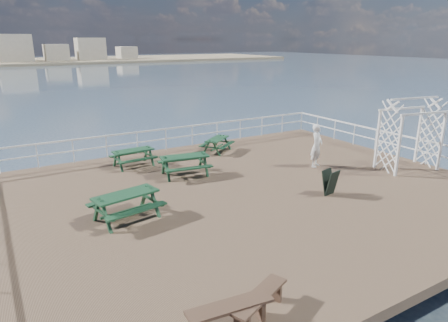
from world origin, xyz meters
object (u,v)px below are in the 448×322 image
Objects in this scene: picnic_table_a at (133,154)px; picnic_table_c at (217,142)px; flat_bench_far at (230,310)px; person at (317,146)px; picnic_table_d at (126,201)px; trellis_arbor at (410,138)px; picnic_table_b at (185,161)px; flat_bench_near at (259,300)px.

picnic_table_a reaches higher than picnic_table_c.
person is (8.51, 6.74, 0.56)m from flat_bench_far.
trellis_arbor is at bearing -16.30° from picnic_table_d.
picnic_table_a is at bearing 87.04° from flat_bench_far.
picnic_table_a is 2.64m from picnic_table_b.
trellis_arbor reaches higher than person.
picnic_table_b is (1.39, -2.25, 0.06)m from picnic_table_a.
flat_bench_far is at bearing -98.54° from picnic_table_d.
flat_bench_far is at bearing -169.87° from person.
picnic_table_d is 11.89m from trellis_arbor.
flat_bench_far is (-3.11, -8.57, -0.22)m from picnic_table_b.
person reaches higher than picnic_table_c.
picnic_table_c is at bearing 41.11° from flat_bench_near.
flat_bench_near is (-5.32, -10.98, -0.14)m from picnic_table_c.
picnic_table_c is 12.51m from flat_bench_far.
picnic_table_a is at bearing 145.78° from picnic_table_c.
picnic_table_a is 5.44m from picnic_table_d.
picnic_table_c is (4.28, 0.16, -0.04)m from picnic_table_a.
picnic_table_d is (-6.20, -5.25, 0.11)m from picnic_table_c.
picnic_table_c is at bearing 92.37° from person.
trellis_arbor reaches higher than picnic_table_d.
picnic_table_d reaches higher than picnic_table_c.
picnic_table_c is 12.20m from flat_bench_near.
picnic_table_a is 11.75m from trellis_arbor.
picnic_table_d reaches higher than flat_bench_far.
picnic_table_b reaches higher than flat_bench_near.
flat_bench_far is at bearing -148.31° from trellis_arbor.
picnic_table_d reaches higher than picnic_table_b.
trellis_arbor is at bearing -0.54° from flat_bench_near.
flat_bench_far is (-0.68, -0.00, 0.02)m from flat_bench_near.
person is (2.51, -4.24, 0.44)m from picnic_table_c.
picnic_table_d is 8.77m from person.
picnic_table_b is 5.71m from person.
picnic_table_a is 0.90× the size of picnic_table_c.
flat_bench_near is 0.68m from flat_bench_far.
person is at bearing -95.78° from picnic_table_c.
picnic_table_a reaches higher than flat_bench_near.
picnic_table_b reaches higher than picnic_table_a.
picnic_table_a is 7.93m from person.
picnic_table_b is at bearing 132.98° from person.
flat_bench_near is at bearing -91.78° from picnic_table_d.
picnic_table_d is at bearing -176.11° from picnic_table_c.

